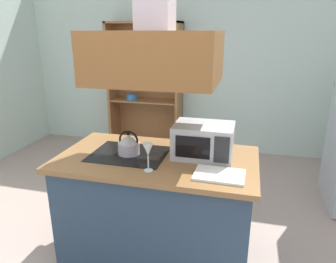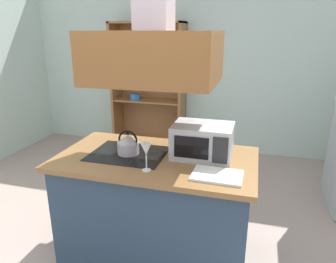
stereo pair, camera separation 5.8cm
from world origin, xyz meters
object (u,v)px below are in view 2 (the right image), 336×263
(cutting_board, at_px, (217,175))
(microwave, at_px, (203,141))
(kettle, at_px, (128,144))
(dish_cabinet, at_px, (149,95))
(wine_glass_on_counter, at_px, (146,151))

(cutting_board, height_order, microwave, microwave)
(kettle, relative_size, cutting_board, 0.57)
(dish_cabinet, relative_size, wine_glass_on_counter, 9.60)
(kettle, bearing_deg, wine_glass_on_counter, -46.44)
(cutting_board, height_order, wine_glass_on_counter, wine_glass_on_counter)
(dish_cabinet, bearing_deg, wine_glass_on_counter, -71.29)
(kettle, relative_size, wine_glass_on_counter, 0.95)
(kettle, height_order, microwave, microwave)
(cutting_board, bearing_deg, dish_cabinet, 117.86)
(dish_cabinet, relative_size, kettle, 10.13)
(dish_cabinet, bearing_deg, cutting_board, -62.14)
(dish_cabinet, height_order, wine_glass_on_counter, dish_cabinet)
(dish_cabinet, height_order, cutting_board, dish_cabinet)
(kettle, xyz_separation_m, cutting_board, (0.74, -0.22, -0.07))
(kettle, relative_size, microwave, 0.42)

